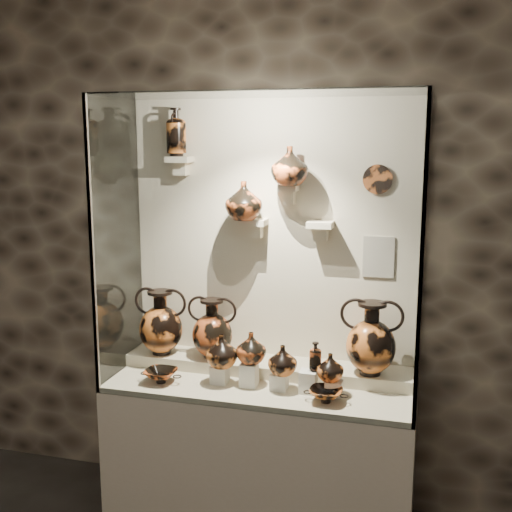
% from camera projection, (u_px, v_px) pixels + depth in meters
% --- Properties ---
extents(wall_back, '(5.00, 0.02, 3.20)m').
position_uv_depth(wall_back, '(275.00, 238.00, 3.73)').
color(wall_back, black).
rests_on(wall_back, ground).
extents(plinth, '(1.70, 0.60, 0.80)m').
position_uv_depth(plinth, '(260.00, 455.00, 3.64)').
color(plinth, beige).
rests_on(plinth, floor).
extents(front_tier, '(1.68, 0.58, 0.03)m').
position_uv_depth(front_tier, '(260.00, 386.00, 3.57)').
color(front_tier, '#C2B597').
rests_on(front_tier, plinth).
extents(rear_tier, '(1.70, 0.25, 0.10)m').
position_uv_depth(rear_tier, '(268.00, 369.00, 3.73)').
color(rear_tier, '#C2B597').
rests_on(rear_tier, plinth).
extents(back_panel, '(1.70, 0.03, 1.60)m').
position_uv_depth(back_panel, '(275.00, 238.00, 3.72)').
color(back_panel, beige).
rests_on(back_panel, plinth).
extents(glass_front, '(1.70, 0.01, 1.60)m').
position_uv_depth(glass_front, '(245.00, 257.00, 3.14)').
color(glass_front, white).
rests_on(glass_front, plinth).
extents(glass_left, '(0.01, 0.60, 1.60)m').
position_uv_depth(glass_left, '(117.00, 240.00, 3.64)').
color(glass_left, white).
rests_on(glass_left, plinth).
extents(glass_right, '(0.01, 0.60, 1.60)m').
position_uv_depth(glass_right, '(424.00, 255.00, 3.20)').
color(glass_right, white).
rests_on(glass_right, plinth).
extents(glass_top, '(1.70, 0.60, 0.01)m').
position_uv_depth(glass_top, '(261.00, 94.00, 3.27)').
color(glass_top, white).
rests_on(glass_top, back_panel).
extents(frame_post_left, '(0.02, 0.02, 1.60)m').
position_uv_depth(frame_post_left, '(92.00, 249.00, 3.37)').
color(frame_post_left, gray).
rests_on(frame_post_left, plinth).
extents(frame_post_right, '(0.02, 0.02, 1.60)m').
position_uv_depth(frame_post_right, '(421.00, 266.00, 2.93)').
color(frame_post_right, gray).
rests_on(frame_post_right, plinth).
extents(pedestal_a, '(0.09, 0.09, 0.10)m').
position_uv_depth(pedestal_a, '(220.00, 374.00, 3.57)').
color(pedestal_a, silver).
rests_on(pedestal_a, front_tier).
extents(pedestal_b, '(0.09, 0.09, 0.13)m').
position_uv_depth(pedestal_b, '(249.00, 375.00, 3.52)').
color(pedestal_b, silver).
rests_on(pedestal_b, front_tier).
extents(pedestal_c, '(0.09, 0.09, 0.09)m').
position_uv_depth(pedestal_c, '(279.00, 381.00, 3.48)').
color(pedestal_c, silver).
rests_on(pedestal_c, front_tier).
extents(pedestal_d, '(0.09, 0.09, 0.12)m').
position_uv_depth(pedestal_d, '(308.00, 381.00, 3.43)').
color(pedestal_d, silver).
rests_on(pedestal_d, front_tier).
extents(pedestal_e, '(0.09, 0.09, 0.08)m').
position_uv_depth(pedestal_e, '(334.00, 388.00, 3.40)').
color(pedestal_e, silver).
rests_on(pedestal_e, front_tier).
extents(bracket_ul, '(0.14, 0.12, 0.04)m').
position_uv_depth(bracket_ul, '(180.00, 159.00, 3.71)').
color(bracket_ul, beige).
rests_on(bracket_ul, back_panel).
extents(bracket_ca, '(0.14, 0.12, 0.04)m').
position_uv_depth(bracket_ca, '(254.00, 222.00, 3.66)').
color(bracket_ca, beige).
rests_on(bracket_ca, back_panel).
extents(bracket_cb, '(0.10, 0.12, 0.04)m').
position_uv_depth(bracket_cb, '(289.00, 188.00, 3.57)').
color(bracket_cb, beige).
rests_on(bracket_cb, back_panel).
extents(bracket_cc, '(0.14, 0.12, 0.04)m').
position_uv_depth(bracket_cc, '(320.00, 225.00, 3.56)').
color(bracket_cc, beige).
rests_on(bracket_cc, back_panel).
extents(amphora_left, '(0.32, 0.32, 0.39)m').
position_uv_depth(amphora_left, '(161.00, 322.00, 3.81)').
color(amphora_left, '#CB6726').
rests_on(amphora_left, rear_tier).
extents(amphora_mid, '(0.33, 0.33, 0.36)m').
position_uv_depth(amphora_mid, '(212.00, 328.00, 3.75)').
color(amphora_mid, '#B24A1F').
rests_on(amphora_mid, rear_tier).
extents(amphora_right, '(0.39, 0.39, 0.41)m').
position_uv_depth(amphora_right, '(371.00, 338.00, 3.48)').
color(amphora_right, '#CB6726').
rests_on(amphora_right, rear_tier).
extents(jug_a, '(0.19, 0.19, 0.19)m').
position_uv_depth(jug_a, '(222.00, 351.00, 3.52)').
color(jug_a, '#CB6726').
rests_on(jug_a, pedestal_a).
extents(jug_b, '(0.20, 0.20, 0.17)m').
position_uv_depth(jug_b, '(251.00, 348.00, 3.50)').
color(jug_b, '#B24A1F').
rests_on(jug_b, pedestal_b).
extents(jug_c, '(0.21, 0.21, 0.16)m').
position_uv_depth(jug_c, '(283.00, 360.00, 3.44)').
color(jug_c, '#CB6726').
rests_on(jug_c, pedestal_c).
extents(jug_e, '(0.17, 0.17, 0.15)m').
position_uv_depth(jug_e, '(330.00, 367.00, 3.38)').
color(jug_e, '#CB6726').
rests_on(jug_e, pedestal_e).
extents(lekythos_small, '(0.09, 0.09, 0.18)m').
position_uv_depth(lekythos_small, '(315.00, 355.00, 3.41)').
color(lekythos_small, '#B24A1F').
rests_on(lekythos_small, pedestal_d).
extents(kylix_left, '(0.24, 0.21, 0.09)m').
position_uv_depth(kylix_left, '(161.00, 375.00, 3.57)').
color(kylix_left, '#B24A1F').
rests_on(kylix_left, front_tier).
extents(kylix_right, '(0.24, 0.21, 0.09)m').
position_uv_depth(kylix_right, '(326.00, 394.00, 3.31)').
color(kylix_right, '#CB6726').
rests_on(kylix_right, front_tier).
extents(lekythos_tall, '(0.13, 0.13, 0.31)m').
position_uv_depth(lekythos_tall, '(176.00, 129.00, 3.67)').
color(lekythos_tall, '#CB6726').
rests_on(lekythos_tall, bracket_ul).
extents(ovoid_vase_a, '(0.28, 0.28, 0.22)m').
position_uv_depth(ovoid_vase_a, '(244.00, 201.00, 3.59)').
color(ovoid_vase_a, '#B24A1F').
rests_on(ovoid_vase_a, bracket_ca).
extents(ovoid_vase_b, '(0.27, 0.27, 0.21)m').
position_uv_depth(ovoid_vase_b, '(290.00, 166.00, 3.49)').
color(ovoid_vase_b, '#B24A1F').
rests_on(ovoid_vase_b, bracket_cb).
extents(wall_plate, '(0.16, 0.02, 0.16)m').
position_uv_depth(wall_plate, '(378.00, 179.00, 3.48)').
color(wall_plate, '#B15422').
rests_on(wall_plate, back_panel).
extents(info_placard, '(0.17, 0.01, 0.23)m').
position_uv_depth(info_placard, '(379.00, 257.00, 3.56)').
color(info_placard, beige).
rests_on(info_placard, back_panel).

